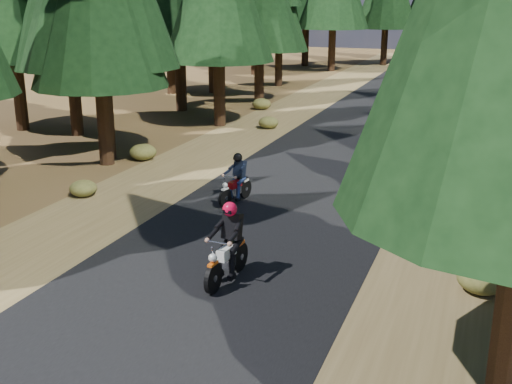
{
  "coord_description": "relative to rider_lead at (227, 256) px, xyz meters",
  "views": [
    {
      "loc": [
        5.12,
        -12.22,
        5.59
      ],
      "look_at": [
        0.0,
        1.5,
        1.1
      ],
      "focal_mm": 45.0,
      "sensor_mm": 36.0,
      "label": 1
    }
  ],
  "objects": [
    {
      "name": "road",
      "position": [
        -0.38,
        6.19,
        -0.55
      ],
      "size": [
        6.0,
        100.0,
        0.01
      ],
      "primitive_type": "cube",
      "color": "black",
      "rests_on": "ground"
    },
    {
      "name": "rider_lead",
      "position": [
        0.0,
        0.0,
        0.0
      ],
      "size": [
        0.67,
        1.88,
        1.65
      ],
      "rotation": [
        0.0,
        0.0,
        3.08
      ],
      "color": "white",
      "rests_on": "road"
    },
    {
      "name": "rider_follow",
      "position": [
        -1.81,
        4.89,
        -0.08
      ],
      "size": [
        0.78,
        1.64,
        1.4
      ],
      "rotation": [
        0.0,
        0.0,
        2.94
      ],
      "color": "maroon",
      "rests_on": "road"
    },
    {
      "name": "ground",
      "position": [
        -0.38,
        1.19,
        -0.56
      ],
      "size": [
        120.0,
        120.0,
        0.0
      ],
      "primitive_type": "plane",
      "color": "#4D3B1B",
      "rests_on": "ground"
    },
    {
      "name": "understory_shrubs",
      "position": [
        0.88,
        8.88,
        -0.28
      ],
      "size": [
        14.14,
        31.72,
        0.62
      ],
      "color": "#474C1E",
      "rests_on": "ground"
    },
    {
      "name": "shoulder_r",
      "position": [
        4.22,
        6.19,
        -0.55
      ],
      "size": [
        3.2,
        100.0,
        0.01
      ],
      "primitive_type": "cube",
      "color": "brown",
      "rests_on": "ground"
    },
    {
      "name": "shoulder_l",
      "position": [
        -4.98,
        6.19,
        -0.55
      ],
      "size": [
        3.2,
        100.0,
        0.01
      ],
      "primitive_type": "cube",
      "color": "brown",
      "rests_on": "ground"
    }
  ]
}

